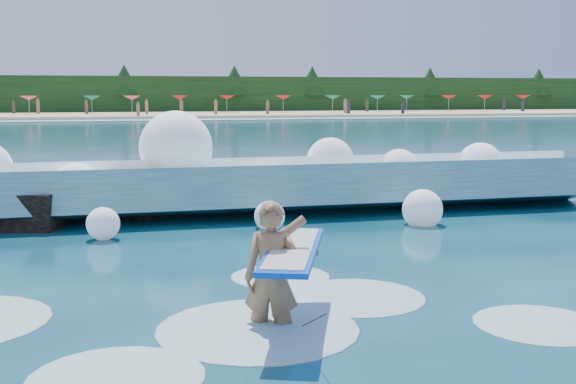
{
  "coord_description": "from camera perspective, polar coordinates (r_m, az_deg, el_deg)",
  "views": [
    {
      "loc": [
        -1.54,
        -9.76,
        2.88
      ],
      "look_at": [
        1.5,
        2.0,
        1.2
      ],
      "focal_mm": 45.0,
      "sensor_mm": 36.0,
      "label": 1
    }
  ],
  "objects": [
    {
      "name": "ground",
      "position": [
        10.29,
        -5.37,
        -8.41
      ],
      "size": [
        200.0,
        200.0,
        0.0
      ],
      "primitive_type": "plane",
      "color": "#082940",
      "rests_on": "ground"
    },
    {
      "name": "beach",
      "position": [
        87.82,
        -13.54,
        5.91
      ],
      "size": [
        140.0,
        20.0,
        0.4
      ],
      "primitive_type": "cube",
      "color": "tan",
      "rests_on": "ground"
    },
    {
      "name": "wet_band",
      "position": [
        76.83,
        -13.39,
        5.54
      ],
      "size": [
        140.0,
        5.0,
        0.08
      ],
      "primitive_type": "cube",
      "color": "silver",
      "rests_on": "ground"
    },
    {
      "name": "treeline",
      "position": [
        97.78,
        -13.7,
        7.43
      ],
      "size": [
        140.0,
        4.0,
        5.0
      ],
      "primitive_type": "cube",
      "color": "black",
      "rests_on": "ground"
    },
    {
      "name": "breaking_wave",
      "position": [
        17.43,
        -5.28,
        0.22
      ],
      "size": [
        18.89,
        2.9,
        1.63
      ],
      "color": "teal",
      "rests_on": "ground"
    },
    {
      "name": "rock_cluster",
      "position": [
        17.31,
        -21.17,
        -0.87
      ],
      "size": [
        8.15,
        3.22,
        1.29
      ],
      "color": "black",
      "rests_on": "ground"
    },
    {
      "name": "surfer_with_board",
      "position": [
        8.9,
        -0.91,
        -6.31
      ],
      "size": [
        1.47,
        3.02,
        1.89
      ],
      "color": "#936644",
      "rests_on": "ground"
    },
    {
      "name": "wave_spray",
      "position": [
        17.18,
        -7.33,
        1.92
      ],
      "size": [
        15.16,
        4.43,
        2.57
      ],
      "color": "white",
      "rests_on": "ground"
    },
    {
      "name": "surf_foam",
      "position": [
        9.35,
        -6.46,
        -10.11
      ],
      "size": [
        9.2,
        5.25,
        0.13
      ],
      "color": "silver",
      "rests_on": "ground"
    },
    {
      "name": "beach_umbrellas",
      "position": [
        89.66,
        -13.57,
        7.25
      ],
      "size": [
        114.28,
        6.57,
        0.5
      ],
      "color": "#EA4465",
      "rests_on": "ground"
    },
    {
      "name": "beachgoers",
      "position": [
        85.53,
        -12.28,
        6.52
      ],
      "size": [
        107.6,
        13.3,
        1.93
      ],
      "color": "#3F332D",
      "rests_on": "ground"
    }
  ]
}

